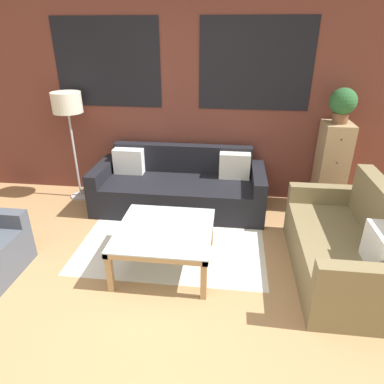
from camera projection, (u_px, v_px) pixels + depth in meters
The scene contains 9 objects.
ground_plane at pixel (141, 311), 2.95m from camera, with size 16.00×16.00×0.00m, color #AD7F51.
wall_back_brick at pixel (181, 95), 4.53m from camera, with size 8.40×0.09×2.80m.
rug at pixel (175, 235), 4.04m from camera, with size 2.05×1.74×0.00m.
couch_dark at pixel (179, 188), 4.57m from camera, with size 2.22×0.88×0.78m.
settee_vintage at pixel (345, 248), 3.26m from camera, with size 0.80×1.59×0.92m.
coffee_table at pixel (165, 234), 3.36m from camera, with size 0.93×0.93×0.44m.
floor_lamp at pixel (68, 108), 4.42m from camera, with size 0.38×0.38×1.48m.
drawer_cabinet at pixel (331, 168), 4.41m from camera, with size 0.35×0.43×1.16m.
potted_plant at pixel (343, 103), 4.06m from camera, with size 0.32×0.32×0.42m.
Camera 1 is at (0.71, -2.15, 2.19)m, focal length 32.00 mm.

